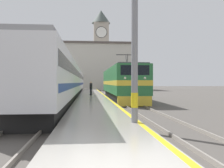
# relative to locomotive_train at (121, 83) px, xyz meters

# --- Properties ---
(ground_plane) EXTENTS (200.00, 200.00, 0.00)m
(ground_plane) POSITION_rel_locomotive_train_xyz_m (-3.20, 5.89, -1.89)
(ground_plane) COLOR #514C47
(platform) EXTENTS (3.36, 140.00, 0.39)m
(platform) POSITION_rel_locomotive_train_xyz_m (-3.20, 0.89, -1.70)
(platform) COLOR #ADA89E
(platform) RESTS_ON ground
(rail_track_near) EXTENTS (2.84, 140.00, 0.16)m
(rail_track_near) POSITION_rel_locomotive_train_xyz_m (0.00, 0.89, -1.86)
(rail_track_near) COLOR #514C47
(rail_track_near) RESTS_ON ground
(rail_track_far) EXTENTS (2.83, 140.00, 0.16)m
(rail_track_far) POSITION_rel_locomotive_train_xyz_m (-6.25, 0.89, -1.86)
(rail_track_far) COLOR #514C47
(rail_track_far) RESTS_ON ground
(locomotive_train) EXTENTS (2.92, 17.68, 4.66)m
(locomotive_train) POSITION_rel_locomotive_train_xyz_m (0.00, 0.00, 0.00)
(locomotive_train) COLOR black
(locomotive_train) RESTS_ON ground
(passenger_train) EXTENTS (2.92, 52.31, 3.99)m
(passenger_train) POSITION_rel_locomotive_train_xyz_m (-6.25, 6.17, 0.26)
(passenger_train) COLOR black
(passenger_train) RESTS_ON ground
(catenary_mast) EXTENTS (2.15, 0.28, 8.66)m
(catenary_mast) POSITION_rel_locomotive_train_xyz_m (-1.79, -18.81, 2.76)
(catenary_mast) COLOR gray
(catenary_mast) RESTS_ON platform
(person_on_platform) EXTENTS (0.34, 0.34, 1.73)m
(person_on_platform) POSITION_rel_locomotive_train_xyz_m (-3.33, 3.47, -0.60)
(person_on_platform) COLOR #23232D
(person_on_platform) RESTS_ON platform
(clock_tower) EXTENTS (5.70, 5.70, 24.52)m
(clock_tower) POSITION_rel_locomotive_train_xyz_m (0.38, 52.52, 11.26)
(clock_tower) COLOR #ADA393
(clock_tower) RESTS_ON ground
(station_building) EXTENTS (22.70, 7.35, 12.32)m
(station_building) POSITION_rel_locomotive_train_xyz_m (-3.62, 39.96, 4.30)
(station_building) COLOR beige
(station_building) RESTS_ON ground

